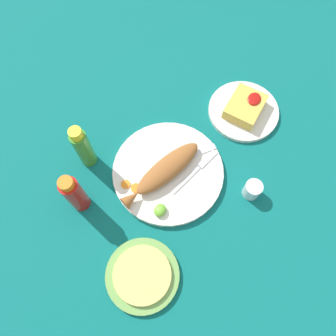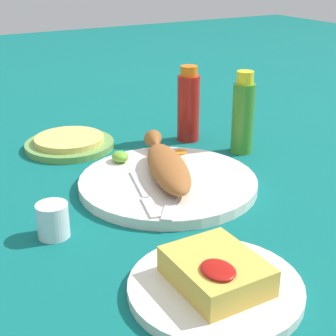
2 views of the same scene
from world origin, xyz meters
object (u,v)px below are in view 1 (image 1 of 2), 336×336
Objects in this scene: fried_fish at (164,171)px; salt_cup at (252,190)px; fork_far at (197,169)px; fork_near at (191,155)px; side_plate_fries at (243,111)px; hot_sauce_bottle_green at (83,147)px; hot_sauce_bottle_red at (75,194)px; main_plate at (168,172)px; tortilla_plate at (143,275)px.

fried_fish reaches higher than salt_cup.
fork_far is (0.06, -0.08, -0.02)m from fried_fish.
side_plate_fries is (0.22, -0.07, -0.01)m from fork_near.
fork_far is at bearing 172.55° from side_plate_fries.
hot_sauce_bottle_green is at bearing 138.88° from side_plate_fries.
hot_sauce_bottle_red is at bearing -178.15° from fork_near.
main_plate is 1.86× the size of hot_sauce_bottle_green.
salt_cup is at bearing -74.85° from main_plate.
fork_far is (0.04, -0.07, 0.01)m from main_plate.
hot_sauce_bottle_green is at bearing 25.67° from hot_sauce_bottle_red.
hot_sauce_bottle_green is 0.38m from tortilla_plate.
hot_sauce_bottle_green is 0.91× the size of tortilla_plate.
fork_near is 0.84× the size of fork_far.
fork_far is at bearing -67.45° from hot_sauce_bottle_green.
salt_cup is (0.08, -0.24, -0.02)m from fried_fish.
fork_near is 0.92× the size of hot_sauce_bottle_red.
main_plate is 0.32m from side_plate_fries.
fork_far is 3.46× the size of salt_cup.
salt_cup reaches higher than tortilla_plate.
salt_cup is at bearing -56.84° from hot_sauce_bottle_red.
fork_far is at bearing 96.44° from salt_cup.
fork_near is (0.07, -0.03, 0.01)m from main_plate.
tortilla_plate is (-0.35, -0.05, -0.01)m from fork_near.
fork_far is 0.33m from tortilla_plate.
hot_sauce_bottle_green is (-0.12, 0.29, 0.06)m from fork_far.
fork_near is 0.20m from salt_cup.
hot_sauce_bottle_red reaches higher than main_plate.
hot_sauce_bottle_red is (-0.24, 0.24, 0.06)m from fork_far.
side_plate_fries is at bearing -19.23° from main_plate.
fried_fish is 1.24× the size of side_plate_fries.
fork_near is at bearing 86.73° from salt_cup.
tortilla_plate is at bearing -143.13° from fried_fish.
fried_fish reaches higher than fork_near.
main_plate reaches higher than side_plate_fries.
fried_fish is (-0.01, 0.00, 0.03)m from main_plate.
hot_sauce_bottle_red reaches higher than fork_far.
hot_sauce_bottle_green is (-0.15, 0.26, 0.06)m from fork_near.
main_plate is 0.24m from salt_cup.
hot_sauce_bottle_green reaches higher than salt_cup.
fried_fish is 5.15× the size of salt_cup.
fork_near is 0.81× the size of tortilla_plate.
hot_sauce_bottle_red is (-0.19, 0.16, 0.04)m from fried_fish.
fork_far is at bearing -90.55° from fork_near.
fried_fish reaches higher than fork_far.
side_plate_fries is (0.38, -0.33, -0.07)m from hot_sauce_bottle_green.
fork_near is 0.70× the size of side_plate_fries.
fork_near is 0.34m from hot_sauce_bottle_red.
side_plate_fries is at bearing 20.64° from fork_near.
main_plate is at bearing 105.15° from salt_cup.
hot_sauce_bottle_green is 0.78× the size of side_plate_fries.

